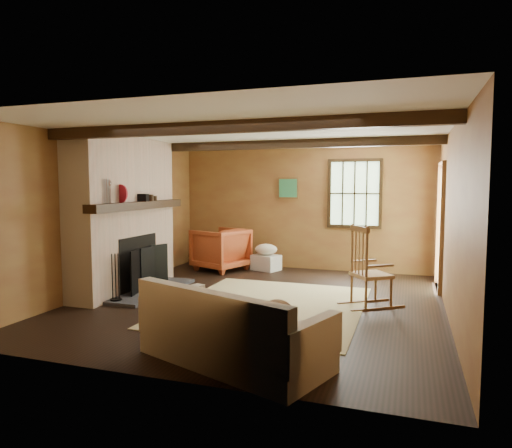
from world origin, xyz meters
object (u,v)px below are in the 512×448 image
at_px(sofa, 231,336).
at_px(armchair, 221,249).
at_px(fireplace, 125,221).
at_px(laundry_basket, 266,263).
at_px(rocking_chair, 369,272).

bearing_deg(sofa, armchair, 134.64).
relative_size(fireplace, laundry_basket, 4.80).
bearing_deg(rocking_chair, armchair, 22.91).
height_order(sofa, armchair, armchair).
height_order(fireplace, laundry_basket, fireplace).
bearing_deg(fireplace, armchair, 69.86).
xyz_separation_m(fireplace, laundry_basket, (1.59, 2.32, -0.95)).
height_order(fireplace, armchair, fireplace).
bearing_deg(laundry_basket, rocking_chair, -44.28).
bearing_deg(laundry_basket, armchair, -161.85).
distance_m(rocking_chair, sofa, 2.70).
distance_m(fireplace, laundry_basket, 2.97).
bearing_deg(armchair, sofa, 45.44).
distance_m(rocking_chair, armchair, 3.47).
xyz_separation_m(rocking_chair, armchair, (-2.97, 1.80, -0.06)).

